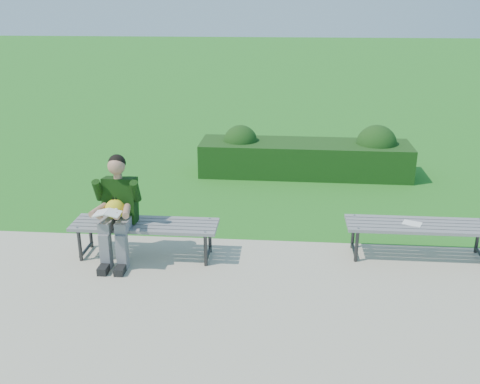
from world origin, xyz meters
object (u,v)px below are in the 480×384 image
at_px(bench_left, 145,227).
at_px(bench_right, 420,228).
at_px(hedge, 309,155).
at_px(paper_sheet, 412,223).
at_px(seated_boy, 117,207).

bearing_deg(bench_left, bench_right, 4.46).
relative_size(hedge, bench_left, 2.13).
bearing_deg(hedge, bench_left, -120.76).
bearing_deg(hedge, paper_sheet, -71.08).
distance_m(hedge, seated_boy, 4.45).
bearing_deg(bench_right, paper_sheet, -180.00).
bearing_deg(hedge, seated_boy, -123.47).
relative_size(hedge, bench_right, 2.13).
bearing_deg(bench_left, paper_sheet, 4.60).
bearing_deg(seated_boy, paper_sheet, 5.71).
height_order(seated_boy, paper_sheet, seated_boy).
height_order(bench_left, bench_right, same).
bearing_deg(bench_left, seated_boy, -162.55).
distance_m(hedge, bench_left, 4.19).
bearing_deg(seated_boy, bench_left, 17.45).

